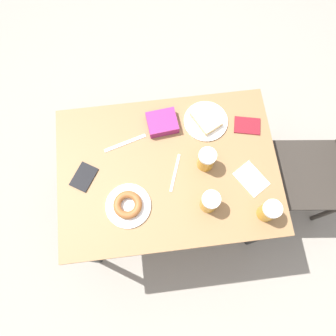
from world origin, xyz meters
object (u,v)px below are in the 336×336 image
at_px(plate_with_donut, 128,205).
at_px(beer_mug_left, 269,211).
at_px(fork, 175,173).
at_px(knife, 125,143).
at_px(plate_with_cake, 206,120).
at_px(napkin_folded, 251,179).
at_px(beer_mug_right, 210,202).
at_px(passport_far_edge, 247,126).
at_px(beer_mug_center, 206,160).
at_px(blue_pouch, 163,123).
at_px(passport_near_edge, 84,177).

height_order(plate_with_donut, beer_mug_left, beer_mug_left).
distance_m(fork, knife, 0.28).
xyz_separation_m(plate_with_cake, napkin_folded, (0.32, 0.16, -0.01)).
xyz_separation_m(beer_mug_right, passport_far_edge, (-0.36, 0.25, -0.06)).
distance_m(beer_mug_center, blue_pouch, 0.29).
bearing_deg(beer_mug_center, passport_far_edge, 125.66).
bearing_deg(napkin_folded, plate_with_cake, -152.48).
bearing_deg(plate_with_donut, napkin_folded, 95.70).
bearing_deg(plate_with_donut, plate_with_cake, 132.14).
bearing_deg(blue_pouch, passport_far_edge, 82.19).
relative_size(knife, passport_far_edge, 1.45).
distance_m(passport_far_edge, blue_pouch, 0.42).
relative_size(napkin_folded, passport_far_edge, 1.26).
relative_size(passport_near_edge, passport_far_edge, 1.08).
distance_m(napkin_folded, passport_near_edge, 0.78).
height_order(plate_with_cake, knife, plate_with_cake).
bearing_deg(plate_with_donut, fork, 119.57).
height_order(plate_with_cake, fork, plate_with_cake).
relative_size(fork, passport_near_edge, 1.17).
height_order(beer_mug_center, fork, beer_mug_center).
xyz_separation_m(napkin_folded, blue_pouch, (-0.32, -0.38, 0.02)).
relative_size(plate_with_donut, napkin_folded, 1.15).
height_order(plate_with_cake, beer_mug_center, beer_mug_center).
bearing_deg(knife, beer_mug_right, 45.37).
distance_m(plate_with_donut, knife, 0.31).
height_order(beer_mug_left, napkin_folded, beer_mug_left).
bearing_deg(blue_pouch, plate_with_donut, -27.66).
bearing_deg(beer_mug_left, passport_far_edge, 179.51).
bearing_deg(knife, plate_with_donut, -1.89).
distance_m(plate_with_donut, passport_near_edge, 0.25).
bearing_deg(beer_mug_center, fork, -79.62).
bearing_deg(blue_pouch, fork, 6.60).
distance_m(plate_with_cake, napkin_folded, 0.36).
height_order(plate_with_donut, passport_far_edge, plate_with_donut).
bearing_deg(knife, napkin_folded, 66.23).
bearing_deg(knife, blue_pouch, 111.51).
distance_m(plate_with_donut, fork, 0.26).
distance_m(beer_mug_left, napkin_folded, 0.18).
bearing_deg(napkin_folded, passport_far_edge, 172.84).
height_order(plate_with_cake, napkin_folded, plate_with_cake).
bearing_deg(plate_with_donut, knife, 178.11).
distance_m(plate_with_cake, beer_mug_center, 0.22).
xyz_separation_m(beer_mug_center, knife, (-0.15, -0.37, -0.06)).
bearing_deg(beer_mug_left, plate_with_donut, -100.08).
distance_m(plate_with_cake, beer_mug_right, 0.42).
bearing_deg(napkin_folded, passport_near_edge, -97.61).
xyz_separation_m(passport_near_edge, passport_far_edge, (-0.17, 0.80, 0.00)).
relative_size(plate_with_cake, beer_mug_right, 1.75).
bearing_deg(passport_near_edge, blue_pouch, 119.36).
bearing_deg(napkin_folded, beer_mug_right, -66.34).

